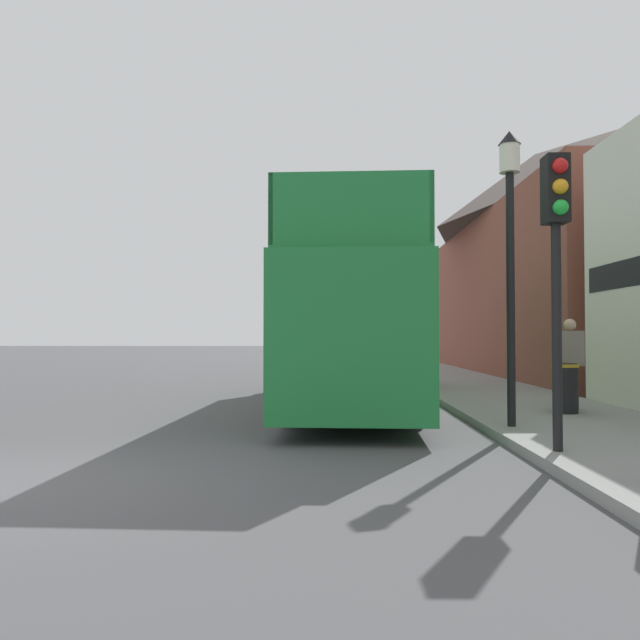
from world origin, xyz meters
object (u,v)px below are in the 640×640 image
object	(u,v)px
tour_bus	(353,325)
parked_car_ahead_of_bus	(366,361)
traffic_signal	(557,234)
litter_bin	(565,387)
lamp_post_nearest	(510,222)
lamp_post_second	(420,278)
pedestrian_third	(570,355)

from	to	relation	value
tour_bus	parked_car_ahead_of_bus	xyz separation A→B (m)	(0.80, 8.96, -1.19)
traffic_signal	litter_bin	size ratio (longest dim) A/B	4.01
lamp_post_nearest	lamp_post_second	distance (m)	9.95
tour_bus	lamp_post_second	bearing A→B (deg)	69.72
tour_bus	pedestrian_third	xyz separation A→B (m)	(4.12, -2.13, -0.62)
traffic_signal	lamp_post_nearest	bearing A→B (deg)	88.69
lamp_post_nearest	litter_bin	size ratio (longest dim) A/B	5.13
lamp_post_nearest	litter_bin	distance (m)	3.56
tour_bus	pedestrian_third	distance (m)	4.67
litter_bin	parked_car_ahead_of_bus	bearing A→B (deg)	104.63
parked_car_ahead_of_bus	litter_bin	distance (m)	11.98
parked_car_ahead_of_bus	lamp_post_second	xyz separation A→B (m)	(1.54, -3.35, 2.78)
pedestrian_third	lamp_post_nearest	distance (m)	3.57
parked_car_ahead_of_bus	lamp_post_nearest	xyz separation A→B (m)	(1.54, -13.30, 2.75)
tour_bus	pedestrian_third	bearing A→B (deg)	-24.99
traffic_signal	lamp_post_nearest	distance (m)	2.22
parked_car_ahead_of_bus	traffic_signal	world-z (taller)	traffic_signal
parked_car_ahead_of_bus	tour_bus	bearing A→B (deg)	-93.90
tour_bus	traffic_signal	xyz separation A→B (m)	(2.30, -6.48, 1.02)
parked_car_ahead_of_bus	traffic_signal	bearing A→B (deg)	-83.26
parked_car_ahead_of_bus	pedestrian_third	distance (m)	11.59
parked_car_ahead_of_bus	pedestrian_third	xyz separation A→B (m)	(3.31, -11.09, 0.57)
pedestrian_third	litter_bin	world-z (taller)	pedestrian_third
tour_bus	lamp_post_nearest	bearing A→B (deg)	-59.22
traffic_signal	litter_bin	world-z (taller)	traffic_signal
tour_bus	litter_bin	xyz separation A→B (m)	(3.83, -2.63, -1.19)
parked_car_ahead_of_bus	litter_bin	bearing A→B (deg)	-74.14
tour_bus	lamp_post_nearest	size ratio (longest dim) A/B	2.34
pedestrian_third	lamp_post_second	bearing A→B (deg)	102.89
lamp_post_nearest	litter_bin	bearing A→B (deg)	48.94
tour_bus	traffic_signal	world-z (taller)	tour_bus
tour_bus	pedestrian_third	size ratio (longest dim) A/B	6.25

